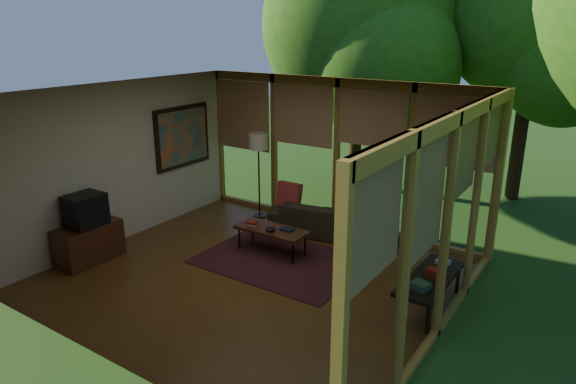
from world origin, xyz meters
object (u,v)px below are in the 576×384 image
Objects in this scene: side_console at (426,278)px; coffee_table at (272,230)px; sofa at (326,219)px; floor_lamp at (258,146)px; television at (85,210)px; media_cabinet at (89,243)px.

coffee_table is at bearing 174.41° from side_console.
side_console is (2.65, -0.26, 0.02)m from coffee_table.
floor_lamp is at bearing -12.35° from sofa.
floor_lamp is 1.97m from coffee_table.
television is 5.12m from side_console.
television is 0.39× the size of side_console.
side_console is (4.85, 1.58, -0.44)m from television.
floor_lamp is 1.38× the size of coffee_table.
side_console is (2.31, -1.43, 0.12)m from sofa.
television is 0.46× the size of coffee_table.
television is 3.28m from floor_lamp.
sofa is 1.40× the size of side_console.
sofa is at bearing 73.52° from coffee_table.
sofa reaches higher than side_console.
sofa is 1.63× the size of coffee_table.
sofa is at bearing 148.17° from side_console.
media_cabinet reaches higher than sofa.
coffee_table is (-0.35, -1.17, 0.10)m from sofa.
television is (-2.54, -3.01, 0.56)m from sofa.
floor_lamp is (-1.51, 0.05, 1.12)m from sofa.
floor_lamp reaches higher than television.
television reaches higher than side_console.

